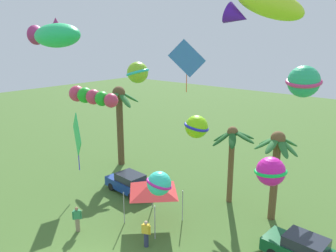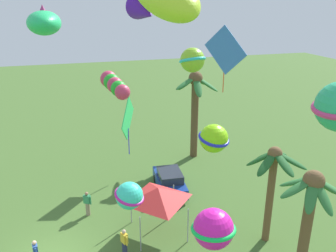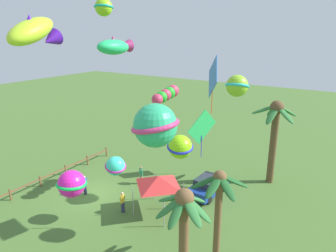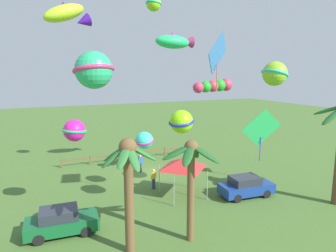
% 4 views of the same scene
% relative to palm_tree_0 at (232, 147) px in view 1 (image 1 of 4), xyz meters
% --- Properties ---
extents(palm_tree_0, '(3.12, 2.93, 5.54)m').
position_rel_palm_tree_0_xyz_m(palm_tree_0, '(0.00, 0.00, 0.00)').
color(palm_tree_0, brown).
rests_on(palm_tree_0, ground).
extents(palm_tree_1, '(3.35, 3.72, 7.22)m').
position_rel_palm_tree_0_xyz_m(palm_tree_1, '(-11.34, -0.01, 0.97)').
color(palm_tree_1, brown).
rests_on(palm_tree_1, ground).
extents(palm_tree_2, '(2.78, 2.87, 5.87)m').
position_rel_palm_tree_0_xyz_m(palm_tree_2, '(3.27, -0.31, 0.09)').
color(palm_tree_2, brown).
rests_on(palm_tree_2, ground).
extents(parked_car_0, '(4.02, 2.00, 1.51)m').
position_rel_palm_tree_0_xyz_m(parked_car_0, '(-6.49, -3.57, -3.36)').
color(parked_car_0, navy).
rests_on(parked_car_0, ground).
extents(parked_car_1, '(4.00, 1.94, 1.51)m').
position_rel_palm_tree_0_xyz_m(parked_car_1, '(6.27, -3.45, -3.36)').
color(parked_car_1, '#145B2D').
rests_on(parked_car_1, ground).
extents(spectator_1, '(0.52, 0.35, 1.59)m').
position_rel_palm_tree_0_xyz_m(spectator_1, '(-0.87, -7.65, -3.30)').
color(spectator_1, '#2D3351').
rests_on(spectator_1, ground).
extents(spectator_2, '(0.40, 0.47, 1.59)m').
position_rel_palm_tree_0_xyz_m(spectator_2, '(-5.10, -9.20, -3.30)').
color(spectator_2, gray).
rests_on(spectator_2, ground).
extents(festival_tent, '(2.86, 2.86, 2.85)m').
position_rel_palm_tree_0_xyz_m(festival_tent, '(-2.29, -5.49, -1.64)').
color(festival_tent, '#9E9EA3').
rests_on(festival_tent, ground).
extents(kite_ball_1, '(2.03, 2.04, 1.56)m').
position_rel_palm_tree_0_xyz_m(kite_ball_1, '(-7.02, -1.92, 4.73)').
color(kite_ball_1, '#88C826').
extents(kite_ball_2, '(1.50, 1.49, 1.34)m').
position_rel_palm_tree_0_xyz_m(kite_ball_2, '(5.06, -5.55, 1.34)').
color(kite_ball_2, '#F01CAD').
extents(kite_fish_3, '(3.42, 1.54, 1.42)m').
position_rel_palm_tree_0_xyz_m(kite_fish_3, '(-3.93, -10.41, 7.34)').
color(kite_fish_3, '#24D06E').
extents(kite_diamond_4, '(2.85, 1.41, 4.38)m').
position_rel_palm_tree_0_xyz_m(kite_diamond_4, '(-9.55, -5.78, 0.33)').
color(kite_diamond_4, '#2FD565').
extents(kite_diamond_5, '(2.06, 1.44, 3.43)m').
position_rel_palm_tree_0_xyz_m(kite_diamond_5, '(-2.60, -1.81, 5.88)').
color(kite_diamond_5, '#3571B6').
extents(kite_ball_6, '(2.18, 2.18, 1.43)m').
position_rel_palm_tree_0_xyz_m(kite_ball_6, '(-0.91, -2.97, 1.87)').
color(kite_ball_6, '#8EEA14').
extents(kite_ball_7, '(2.25, 2.25, 1.72)m').
position_rel_palm_tree_0_xyz_m(kite_ball_7, '(4.61, -0.89, 4.93)').
color(kite_ball_7, '#29B573').
extents(kite_tube_8, '(3.69, 1.30, 1.08)m').
position_rel_palm_tree_0_xyz_m(kite_tube_8, '(-5.82, -7.10, 3.77)').
color(kite_tube_8, '#D1365B').
extents(kite_ball_9, '(1.95, 1.95, 1.28)m').
position_rel_palm_tree_0_xyz_m(kite_ball_9, '(-0.08, -7.42, -0.12)').
color(kite_ball_9, '#38EAC9').
extents(kite_fish_10, '(3.25, 1.81, 1.81)m').
position_rel_palm_tree_0_xyz_m(kite_fish_10, '(4.96, -7.22, 8.37)').
color(kite_fish_10, '#BCEC29').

